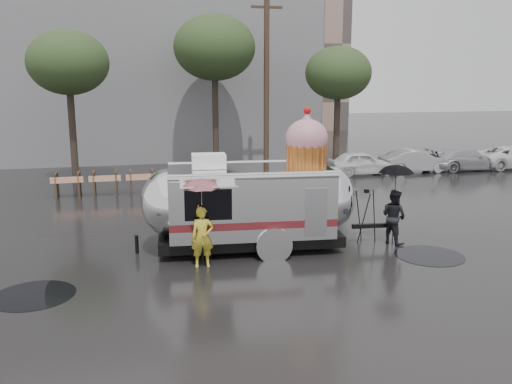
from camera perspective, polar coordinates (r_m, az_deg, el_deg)
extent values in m
plane|color=black|center=(14.87, 5.22, -7.04)|extent=(120.00, 120.00, 0.00)
cylinder|color=black|center=(16.32, -4.75, -5.29)|extent=(2.34, 2.34, 0.01)
cylinder|color=black|center=(15.82, 17.80, -6.39)|extent=(1.89, 1.89, 0.01)
cylinder|color=black|center=(13.41, -22.38, -10.02)|extent=(1.85, 1.85, 0.01)
cube|color=slate|center=(37.36, -12.92, 14.13)|extent=(22.00, 12.00, 13.00)
cylinder|color=#473323|center=(28.22, 1.11, 11.20)|extent=(0.28, 0.28, 9.00)
cube|color=#473323|center=(28.43, 1.14, 18.88)|extent=(1.60, 0.12, 0.12)
cylinder|color=#382D26|center=(26.50, -18.80, 7.14)|extent=(0.32, 0.32, 5.85)
ellipsoid|color=#253B1B|center=(26.44, -19.18, 12.76)|extent=(3.64, 3.64, 2.86)
cylinder|color=#382D26|center=(28.72, -4.30, 8.94)|extent=(0.32, 0.32, 6.75)
ellipsoid|color=#253B1B|center=(28.73, -4.40, 14.93)|extent=(4.20, 4.20, 3.30)
cylinder|color=#382D26|center=(28.43, 8.51, 7.45)|extent=(0.32, 0.32, 5.40)
ellipsoid|color=#253B1B|center=(28.36, 8.66, 12.29)|extent=(3.36, 3.36, 2.64)
cube|color=#473323|center=(23.89, -20.25, 0.72)|extent=(0.08, 0.80, 1.00)
cube|color=#473323|center=(23.80, -18.10, 0.82)|extent=(0.08, 0.80, 1.00)
cube|color=#E5590C|center=(23.43, -19.30, 1.20)|extent=(1.30, 0.04, 0.25)
cube|color=#473323|center=(23.75, -16.66, 0.89)|extent=(0.08, 0.80, 1.00)
cube|color=#473323|center=(23.72, -14.49, 1.00)|extent=(0.08, 0.80, 1.00)
cube|color=#E5590C|center=(23.31, -15.64, 1.38)|extent=(1.30, 0.04, 0.25)
cube|color=#473323|center=(23.71, -13.04, 1.07)|extent=(0.08, 0.80, 1.00)
cube|color=#473323|center=(23.73, -10.87, 1.17)|extent=(0.08, 0.80, 1.00)
cube|color=#E5590C|center=(23.30, -11.95, 1.56)|extent=(1.30, 0.04, 0.25)
imported|color=silver|center=(28.13, 11.04, 3.22)|extent=(4.00, 1.80, 1.40)
imported|color=#B2B2B7|center=(29.49, 16.37, 3.34)|extent=(4.00, 1.80, 1.40)
imported|color=#B2B2B7|center=(31.07, 21.19, 3.47)|extent=(4.20, 1.80, 1.44)
cube|color=silver|center=(15.38, -0.73, -0.78)|extent=(4.70, 2.73, 1.85)
ellipsoid|color=silver|center=(15.84, 7.40, -0.51)|extent=(1.73, 2.48, 1.85)
ellipsoid|color=silver|center=(15.24, -9.17, -1.05)|extent=(1.73, 2.48, 1.85)
cube|color=black|center=(15.65, -0.71, -4.64)|extent=(5.29, 2.48, 0.31)
cylinder|color=black|center=(14.73, 1.84, -5.71)|extent=(0.74, 0.29, 0.72)
cylinder|color=black|center=(16.73, 0.53, -3.55)|extent=(0.74, 0.29, 0.72)
cylinder|color=silver|center=(14.58, 1.94, -5.68)|extent=(0.99, 0.19, 0.99)
cube|color=black|center=(16.50, 12.13, -3.49)|extent=(1.24, 0.23, 0.12)
sphere|color=silver|center=(16.71, 14.12, -3.20)|extent=(0.18, 0.18, 0.16)
cylinder|color=black|center=(15.59, -12.44, -5.39)|extent=(0.11, 0.11, 0.51)
cube|color=#5A181C|center=(14.36, -0.08, -3.60)|extent=(4.51, 0.41, 0.21)
cube|color=#5A181C|center=(16.62, -1.27, -1.47)|extent=(4.51, 0.41, 0.21)
cube|color=black|center=(14.07, -5.04, -1.38)|extent=(1.23, 0.13, 0.82)
cube|color=#B8B4AB|center=(13.72, -5.02, 0.48)|extent=(1.48, 0.63, 0.15)
cube|color=silver|center=(14.59, 6.33, -2.17)|extent=(0.62, 0.08, 1.34)
cube|color=white|center=(15.06, -5.00, 3.28)|extent=(0.98, 0.74, 0.39)
cylinder|color=orange|center=(15.46, 5.32, 3.88)|extent=(1.15, 1.15, 0.62)
ellipsoid|color=#CF8A96|center=(15.40, 5.35, 5.69)|extent=(1.29, 1.29, 1.07)
cone|color=#CF8A96|center=(15.36, 5.39, 7.68)|extent=(0.55, 0.55, 0.41)
sphere|color=red|center=(15.34, 5.41, 8.52)|extent=(0.22, 0.22, 0.21)
imported|color=gold|center=(14.08, -5.65, -4.75)|extent=(0.59, 0.41, 1.58)
imported|color=#D6818A|center=(13.79, -5.75, -0.14)|extent=(1.17, 1.17, 0.79)
cylinder|color=black|center=(14.07, -5.66, -4.62)|extent=(0.02, 0.02, 1.65)
imported|color=black|center=(16.49, 14.29, -2.53)|extent=(0.72, 0.89, 1.62)
imported|color=black|center=(16.25, 14.50, 1.44)|extent=(1.24, 1.24, 0.85)
cylinder|color=black|center=(16.48, 14.30, -2.49)|extent=(0.02, 0.02, 1.65)
cylinder|color=black|center=(16.67, 12.33, -2.48)|extent=(0.06, 0.35, 1.53)
cylinder|color=black|center=(16.75, 10.76, -2.35)|extent=(0.32, 0.17, 1.53)
cylinder|color=black|center=(16.32, 11.28, -2.74)|extent=(0.29, 0.22, 1.53)
cube|color=black|center=(16.41, 11.57, 0.10)|extent=(0.14, 0.12, 0.11)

